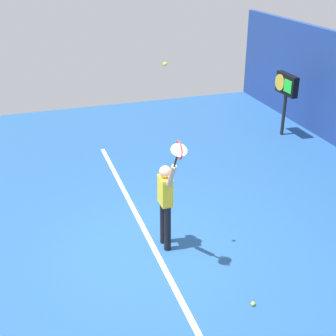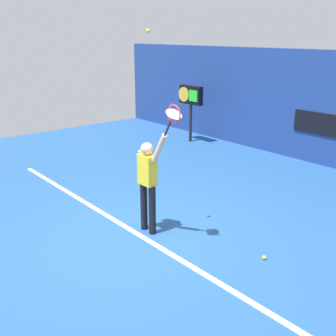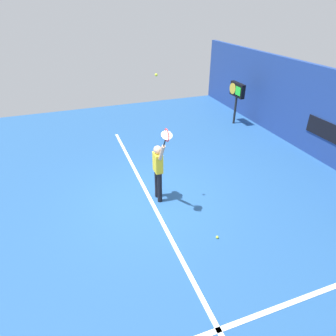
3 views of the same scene
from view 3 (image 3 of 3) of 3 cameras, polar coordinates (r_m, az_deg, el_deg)
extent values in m
plane|color=#23518C|center=(8.46, -3.36, -6.25)|extent=(18.00, 18.00, 0.00)
cube|color=black|center=(11.20, 29.48, 5.92)|extent=(2.20, 0.03, 0.60)
cube|color=white|center=(8.46, -3.44, -6.23)|extent=(10.00, 0.10, 0.01)
cube|color=white|center=(6.79, 26.06, -21.51)|extent=(0.10, 7.00, 0.01)
cylinder|color=black|center=(8.34, -2.18, -2.98)|extent=(0.13, 0.13, 0.92)
cylinder|color=black|center=(8.14, -1.63, -3.88)|extent=(0.13, 0.13, 0.92)
cube|color=yellow|center=(7.86, -2.01, 1.07)|extent=(0.34, 0.20, 0.55)
sphere|color=#D8A884|center=(7.68, -2.06, 3.58)|extent=(0.22, 0.22, 0.22)
cylinder|color=#D8A884|center=(7.35, -1.23, 3.01)|extent=(0.37, 0.09, 0.55)
cylinder|color=#D8A884|center=(8.04, -1.91, 1.97)|extent=(0.09, 0.23, 0.58)
cylinder|color=black|center=(7.00, -0.67, 5.00)|extent=(0.18, 0.03, 0.28)
torus|color=red|center=(6.76, -0.26, 6.45)|extent=(0.43, 0.02, 0.43)
cylinder|color=silver|center=(6.76, -0.26, 6.45)|extent=(0.23, 0.27, 0.14)
sphere|color=#CCE033|center=(6.90, -2.33, 17.74)|extent=(0.07, 0.07, 0.07)
cylinder|color=black|center=(13.91, 12.99, 10.98)|extent=(0.10, 0.10, 1.27)
cube|color=black|center=(13.64, 13.44, 14.68)|extent=(0.95, 0.18, 0.60)
cylinder|color=gold|center=(13.79, 12.52, 14.94)|extent=(0.48, 0.02, 0.48)
cube|color=#26D833|center=(13.42, 13.54, 14.41)|extent=(0.38, 0.02, 0.36)
sphere|color=#CCE033|center=(7.32, 9.61, -13.21)|extent=(0.07, 0.07, 0.07)
camera|label=1|loc=(0.72, -179.95, -10.37)|focal=50.39mm
camera|label=2|loc=(2.76, -69.46, -26.49)|focal=44.71mm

